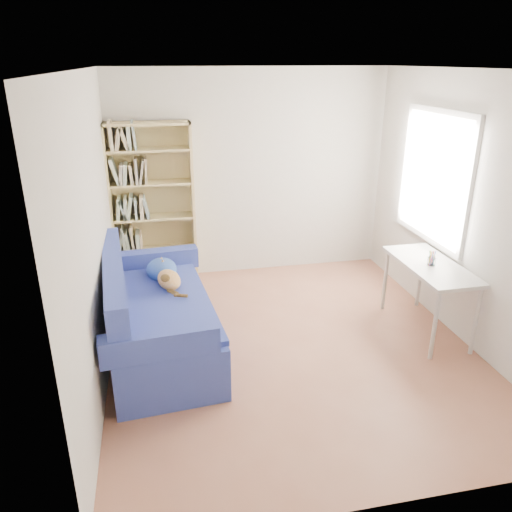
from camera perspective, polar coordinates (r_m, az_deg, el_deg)
The scene contains 6 objects.
ground at distance 5.10m, azimuth 3.90°, elevation -10.08°, with size 4.00×4.00×0.00m, color brown.
room_shell at distance 4.53m, azimuth 5.52°, elevation 8.22°, with size 3.54×4.04×2.62m.
sofa at distance 4.94m, azimuth -11.51°, elevation -6.78°, with size 1.10×2.05×0.97m.
bookshelf at distance 6.25m, azimuth -11.66°, elevation 4.86°, with size 1.00×0.31×2.01m.
desk at distance 5.36m, azimuth 19.32°, elevation -1.64°, with size 0.53×1.15×0.75m.
pen_cup at distance 5.29m, azimuth 19.44°, elevation -0.39°, with size 0.08×0.08×0.15m.
Camera 1 is at (-1.21, -4.17, 2.67)m, focal length 35.00 mm.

